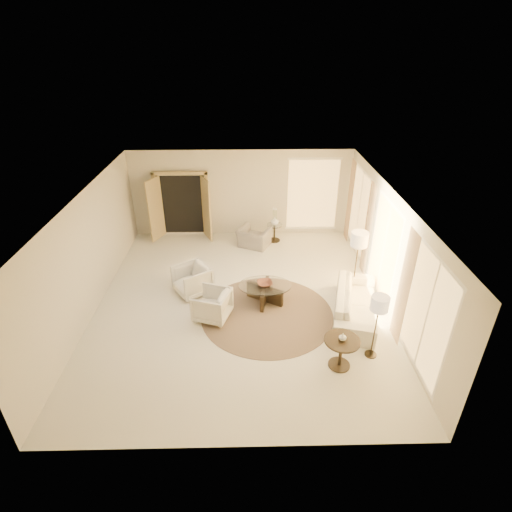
{
  "coord_description": "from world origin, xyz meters",
  "views": [
    {
      "loc": [
        0.21,
        -8.16,
        5.86
      ],
      "look_at": [
        0.4,
        0.4,
        1.1
      ],
      "focal_mm": 28.0,
      "sensor_mm": 36.0,
      "label": 1
    }
  ],
  "objects_px": {
    "accent_chair": "(254,235)",
    "end_table": "(341,348)",
    "side_table": "(274,231)",
    "coffee_table": "(265,291)",
    "armchair_left": "(192,279)",
    "sofa": "(356,303)",
    "floor_lamp_far": "(379,306)",
    "floor_lamp_near": "(359,242)",
    "side_vase": "(275,221)",
    "end_vase": "(343,337)",
    "armchair_right": "(212,304)",
    "bowl": "(265,283)"
  },
  "relations": [
    {
      "from": "end_table",
      "to": "floor_lamp_near",
      "type": "xyz_separation_m",
      "value": [
        0.88,
        2.61,
        1.0
      ]
    },
    {
      "from": "end_table",
      "to": "side_table",
      "type": "relative_size",
      "value": 1.24
    },
    {
      "from": "side_vase",
      "to": "armchair_right",
      "type": "bearing_deg",
      "value": -113.16
    },
    {
      "from": "side_table",
      "to": "side_vase",
      "type": "relative_size",
      "value": 2.14
    },
    {
      "from": "end_table",
      "to": "floor_lamp_far",
      "type": "relative_size",
      "value": 0.48
    },
    {
      "from": "accent_chair",
      "to": "side_table",
      "type": "bearing_deg",
      "value": -126.15
    },
    {
      "from": "accent_chair",
      "to": "armchair_right",
      "type": "bearing_deg",
      "value": 98.69
    },
    {
      "from": "armchair_left",
      "to": "floor_lamp_near",
      "type": "xyz_separation_m",
      "value": [
        4.13,
        -0.08,
        1.04
      ]
    },
    {
      "from": "accent_chair",
      "to": "bowl",
      "type": "relative_size",
      "value": 2.48
    },
    {
      "from": "end_vase",
      "to": "bowl",
      "type": "bearing_deg",
      "value": 122.05
    },
    {
      "from": "floor_lamp_near",
      "to": "side_vase",
      "type": "relative_size",
      "value": 6.48
    },
    {
      "from": "end_table",
      "to": "sofa",
      "type": "bearing_deg",
      "value": 67.16
    },
    {
      "from": "bowl",
      "to": "side_vase",
      "type": "height_order",
      "value": "side_vase"
    },
    {
      "from": "coffee_table",
      "to": "end_vase",
      "type": "height_order",
      "value": "end_vase"
    },
    {
      "from": "side_vase",
      "to": "end_vase",
      "type": "bearing_deg",
      "value": -80.24
    },
    {
      "from": "accent_chair",
      "to": "bowl",
      "type": "height_order",
      "value": "accent_chair"
    },
    {
      "from": "armchair_right",
      "to": "accent_chair",
      "type": "relative_size",
      "value": 0.85
    },
    {
      "from": "armchair_left",
      "to": "side_table",
      "type": "relative_size",
      "value": 1.48
    },
    {
      "from": "armchair_right",
      "to": "coffee_table",
      "type": "height_order",
      "value": "armchair_right"
    },
    {
      "from": "coffee_table",
      "to": "side_table",
      "type": "bearing_deg",
      "value": 82.44
    },
    {
      "from": "floor_lamp_near",
      "to": "side_table",
      "type": "bearing_deg",
      "value": 121.53
    },
    {
      "from": "sofa",
      "to": "armchair_left",
      "type": "distance_m",
      "value": 4.08
    },
    {
      "from": "sofa",
      "to": "side_vase",
      "type": "relative_size",
      "value": 8.79
    },
    {
      "from": "armchair_right",
      "to": "coffee_table",
      "type": "relative_size",
      "value": 0.45
    },
    {
      "from": "coffee_table",
      "to": "side_table",
      "type": "relative_size",
      "value": 3.07
    },
    {
      "from": "bowl",
      "to": "end_table",
      "type": "bearing_deg",
      "value": -57.95
    },
    {
      "from": "armchair_right",
      "to": "bowl",
      "type": "distance_m",
      "value": 1.41
    },
    {
      "from": "floor_lamp_far",
      "to": "end_vase",
      "type": "relative_size",
      "value": 9.42
    },
    {
      "from": "sofa",
      "to": "floor_lamp_near",
      "type": "xyz_separation_m",
      "value": [
        0.18,
        0.96,
        1.12
      ]
    },
    {
      "from": "armchair_left",
      "to": "accent_chair",
      "type": "relative_size",
      "value": 0.91
    },
    {
      "from": "armchair_right",
      "to": "side_vase",
      "type": "xyz_separation_m",
      "value": [
        1.7,
        3.98,
        0.3
      ]
    },
    {
      "from": "armchair_left",
      "to": "armchair_right",
      "type": "height_order",
      "value": "armchair_left"
    },
    {
      "from": "armchair_right",
      "to": "floor_lamp_far",
      "type": "bearing_deg",
      "value": 86.7
    },
    {
      "from": "floor_lamp_far",
      "to": "bowl",
      "type": "bearing_deg",
      "value": 137.32
    },
    {
      "from": "armchair_left",
      "to": "coffee_table",
      "type": "height_order",
      "value": "armchair_left"
    },
    {
      "from": "floor_lamp_far",
      "to": "armchair_left",
      "type": "bearing_deg",
      "value": 148.86
    },
    {
      "from": "sofa",
      "to": "floor_lamp_far",
      "type": "relative_size",
      "value": 1.59
    },
    {
      "from": "accent_chair",
      "to": "coffee_table",
      "type": "height_order",
      "value": "accent_chair"
    },
    {
      "from": "floor_lamp_far",
      "to": "bowl",
      "type": "relative_size",
      "value": 3.94
    },
    {
      "from": "armchair_left",
      "to": "floor_lamp_near",
      "type": "bearing_deg",
      "value": 55.08
    },
    {
      "from": "floor_lamp_far",
      "to": "bowl",
      "type": "distance_m",
      "value": 2.99
    },
    {
      "from": "side_table",
      "to": "floor_lamp_near",
      "type": "distance_m",
      "value": 3.7
    },
    {
      "from": "sofa",
      "to": "accent_chair",
      "type": "relative_size",
      "value": 2.52
    },
    {
      "from": "accent_chair",
      "to": "floor_lamp_near",
      "type": "bearing_deg",
      "value": 158.32
    },
    {
      "from": "armchair_left",
      "to": "bowl",
      "type": "height_order",
      "value": "armchair_left"
    },
    {
      "from": "side_table",
      "to": "floor_lamp_far",
      "type": "height_order",
      "value": "floor_lamp_far"
    },
    {
      "from": "end_vase",
      "to": "floor_lamp_near",
      "type": "bearing_deg",
      "value": 71.45
    },
    {
      "from": "sofa",
      "to": "end_table",
      "type": "distance_m",
      "value": 1.8
    },
    {
      "from": "accent_chair",
      "to": "end_table",
      "type": "distance_m",
      "value": 5.5
    },
    {
      "from": "sofa",
      "to": "coffee_table",
      "type": "bearing_deg",
      "value": 88.36
    }
  ]
}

